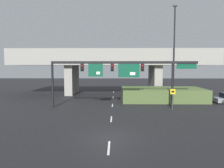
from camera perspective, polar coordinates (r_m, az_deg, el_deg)
ground_plane at (r=16.64m, az=-0.59°, el=-13.59°), size 160.00×160.00×0.00m
lane_markings at (r=29.36m, az=0.11°, el=-5.59°), size 0.14×32.99×0.01m
signal_gantry at (r=27.37m, az=2.31°, el=3.79°), size 18.32×0.44×5.86m
speed_limit_sign at (r=26.96m, az=15.57°, el=-3.08°), size 0.60×0.11×2.57m
highway_light_pole_near at (r=38.09m, az=15.91°, el=8.64°), size 0.70×0.36×15.24m
overpass_bridge at (r=41.57m, az=0.37°, el=5.59°), size 37.20×9.07×8.30m
grass_embankment at (r=34.26m, az=12.99°, el=-2.65°), size 12.25×6.84×1.90m
parked_sedan_near_right at (r=34.59m, az=18.06°, el=-3.13°), size 4.38×1.88×1.49m
parked_sedan_mid_right at (r=35.29m, az=22.95°, el=-3.14°), size 4.31×1.91×1.45m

